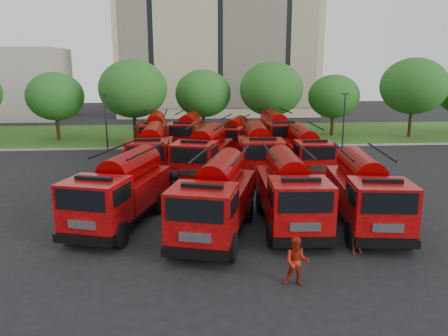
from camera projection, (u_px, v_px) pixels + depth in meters
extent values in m
plane|color=black|center=(236.00, 208.00, 24.00)|extent=(140.00, 140.00, 0.00)
cube|color=#204512|center=(212.00, 134.00, 49.21)|extent=(70.00, 16.00, 0.12)
cube|color=gray|center=(216.00, 147.00, 41.35)|extent=(70.00, 0.30, 0.14)
cube|color=tan|center=(217.00, 33.00, 67.83)|extent=(30.00, 14.00, 25.00)
cube|color=black|center=(220.00, 29.00, 60.94)|extent=(28.00, 0.15, 22.00)
cylinder|color=#382314|center=(58.00, 129.00, 44.83)|extent=(0.36, 0.36, 2.38)
ellipsoid|color=#244E16|center=(55.00, 96.00, 44.06)|extent=(5.71, 5.71, 4.86)
cylinder|color=#382314|center=(135.00, 129.00, 43.93)|extent=(0.36, 0.36, 2.80)
ellipsoid|color=#244E16|center=(133.00, 89.00, 43.02)|extent=(6.72, 6.72, 5.71)
cylinder|color=#382314|center=(204.00, 126.00, 46.92)|extent=(0.36, 0.36, 2.45)
ellipsoid|color=#244E16|center=(203.00, 94.00, 46.12)|extent=(5.88, 5.88, 5.00)
cylinder|color=#382314|center=(270.00, 126.00, 45.96)|extent=(0.36, 0.36, 2.73)
ellipsoid|color=#244E16|center=(271.00, 89.00, 45.07)|extent=(6.55, 6.55, 5.57)
cylinder|color=#382314|center=(332.00, 126.00, 47.51)|extent=(0.36, 0.36, 2.27)
ellipsoid|color=#244E16|center=(334.00, 96.00, 46.77)|extent=(5.46, 5.46, 4.64)
cylinder|color=#382314|center=(410.00, 125.00, 46.59)|extent=(0.36, 0.36, 2.87)
ellipsoid|color=#244E16|center=(414.00, 86.00, 45.65)|extent=(6.89, 6.89, 5.85)
cylinder|color=black|center=(106.00, 124.00, 39.36)|extent=(0.14, 0.14, 5.00)
cube|color=black|center=(104.00, 95.00, 38.77)|extent=(0.60, 0.25, 0.12)
cylinder|color=black|center=(344.00, 121.00, 41.01)|extent=(0.14, 0.14, 5.00)
cube|color=black|center=(346.00, 94.00, 40.42)|extent=(0.60, 0.25, 0.12)
cube|color=black|center=(122.00, 210.00, 21.51)|extent=(4.47, 7.71, 0.31)
cube|color=black|center=(83.00, 240.00, 18.00)|extent=(2.57, 1.03, 0.37)
cube|color=#9E0A0B|center=(95.00, 203.00, 18.86)|extent=(3.13, 2.96, 2.04)
cube|color=black|center=(80.00, 200.00, 17.64)|extent=(2.11, 0.70, 0.89)
cube|color=#9E0A0B|center=(132.00, 188.00, 22.41)|extent=(3.88, 5.36, 1.36)
cylinder|color=#660000|center=(130.00, 167.00, 22.15)|extent=(2.80, 4.66, 1.57)
cylinder|color=black|center=(70.00, 230.00, 19.22)|extent=(0.69, 1.21, 1.15)
cylinder|color=black|center=(120.00, 235.00, 18.70)|extent=(0.69, 1.21, 1.15)
cylinder|color=black|center=(117.00, 199.00, 23.58)|extent=(0.69, 1.21, 1.15)
cylinder|color=black|center=(159.00, 202.00, 23.06)|extent=(0.69, 1.21, 1.15)
cube|color=black|center=(216.00, 219.00, 20.23)|extent=(4.38, 7.83, 0.32)
cube|color=black|center=(195.00, 254.00, 16.64)|extent=(2.63, 0.98, 0.37)
cube|color=#9E0A0B|center=(202.00, 213.00, 17.51)|extent=(3.15, 2.96, 2.07)
cube|color=black|center=(195.00, 211.00, 16.27)|extent=(2.16, 0.66, 0.90)
cube|color=#9E0A0B|center=(221.00, 195.00, 21.14)|extent=(3.84, 5.42, 1.38)
cylinder|color=#660000|center=(221.00, 172.00, 20.88)|extent=(2.75, 4.73, 1.60)
cylinder|color=black|center=(173.00, 243.00, 17.85)|extent=(0.68, 1.23, 1.17)
cylinder|color=black|center=(231.00, 247.00, 17.38)|extent=(0.68, 1.23, 1.17)
cylinder|color=black|center=(201.00, 207.00, 22.31)|extent=(0.68, 1.23, 1.17)
cylinder|color=black|center=(248.00, 210.00, 21.84)|extent=(0.68, 1.23, 1.17)
cube|color=black|center=(289.00, 211.00, 21.35)|extent=(2.75, 7.41, 0.31)
cube|color=black|center=(305.00, 242.00, 17.76)|extent=(2.62, 0.39, 0.37)
cube|color=#9E0A0B|center=(300.00, 205.00, 18.64)|extent=(2.66, 2.42, 2.04)
cube|color=black|center=(306.00, 202.00, 17.40)|extent=(2.19, 0.16, 0.89)
cube|color=#9E0A0B|center=(286.00, 189.00, 22.28)|extent=(2.79, 4.92, 1.36)
cylinder|color=#660000|center=(286.00, 167.00, 22.02)|extent=(1.78, 4.45, 1.57)
cylinder|color=black|center=(272.00, 235.00, 18.70)|extent=(0.42, 1.16, 1.15)
cylinder|color=black|center=(328.00, 234.00, 18.77)|extent=(0.42, 1.16, 1.15)
cylinder|color=black|center=(260.00, 202.00, 23.17)|extent=(0.42, 1.16, 1.15)
cylinder|color=black|center=(305.00, 201.00, 23.24)|extent=(0.42, 1.16, 1.15)
cube|color=black|center=(364.00, 212.00, 21.24)|extent=(3.32, 7.51, 0.31)
cube|color=black|center=(387.00, 243.00, 17.67)|extent=(2.61, 0.60, 0.36)
cube|color=#9E0A0B|center=(381.00, 205.00, 18.55)|extent=(2.82, 2.60, 2.02)
cube|color=black|center=(390.00, 203.00, 17.31)|extent=(2.17, 0.34, 0.88)
cube|color=#9E0A0B|center=(359.00, 189.00, 22.16)|extent=(3.14, 5.06, 1.35)
cylinder|color=#660000|center=(361.00, 168.00, 21.90)|extent=(2.11, 4.52, 1.56)
cylinder|color=black|center=(351.00, 235.00, 18.70)|extent=(0.51, 1.18, 1.14)
cylinder|color=black|center=(408.00, 236.00, 18.58)|extent=(0.51, 1.18, 1.14)
cylinder|color=black|center=(332.00, 202.00, 23.14)|extent=(0.51, 1.18, 1.14)
cylinder|color=black|center=(377.00, 203.00, 23.01)|extent=(0.51, 1.18, 1.14)
cube|color=black|center=(152.00, 166.00, 30.77)|extent=(2.56, 7.51, 0.32)
cube|color=black|center=(147.00, 181.00, 27.10)|extent=(2.67, 0.30, 0.37)
cube|color=#9E0A0B|center=(148.00, 157.00, 28.01)|extent=(2.65, 2.39, 2.08)
cube|color=black|center=(145.00, 153.00, 26.73)|extent=(2.24, 0.09, 0.91)
cube|color=#9E0A0B|center=(154.00, 151.00, 31.72)|extent=(2.69, 4.95, 1.39)
cylinder|color=#660000|center=(153.00, 136.00, 31.45)|extent=(1.67, 4.51, 1.60)
cylinder|color=black|center=(129.00, 178.00, 28.03)|extent=(0.39, 1.18, 1.17)
cylinder|color=black|center=(167.00, 177.00, 28.18)|extent=(0.39, 1.18, 1.17)
cylinder|color=black|center=(138.00, 162.00, 32.59)|extent=(0.39, 1.18, 1.17)
cylinder|color=black|center=(171.00, 162.00, 32.74)|extent=(0.39, 1.18, 1.17)
cube|color=black|center=(205.00, 168.00, 30.14)|extent=(4.46, 7.85, 0.32)
cube|color=black|center=(189.00, 183.00, 26.55)|extent=(2.63, 1.01, 0.37)
cube|color=#9E0A0B|center=(194.00, 159.00, 27.43)|extent=(3.17, 2.99, 2.08)
cube|color=black|center=(189.00, 155.00, 26.18)|extent=(2.16, 0.68, 0.91)
cube|color=#9E0A0B|center=(209.00, 153.00, 31.06)|extent=(3.89, 5.44, 1.39)
cylinder|color=#660000|center=(208.00, 137.00, 30.80)|extent=(2.80, 4.75, 1.60)
cylinder|color=black|center=(175.00, 179.00, 27.77)|extent=(0.69, 1.23, 1.17)
cylinder|color=black|center=(213.00, 181.00, 27.28)|extent=(0.69, 1.23, 1.17)
cylinder|color=black|center=(195.00, 163.00, 32.24)|extent=(0.69, 1.23, 1.17)
cylinder|color=black|center=(228.00, 165.00, 31.74)|extent=(0.69, 1.23, 1.17)
cube|color=black|center=(258.00, 166.00, 30.88)|extent=(2.98, 7.77, 0.33)
cube|color=black|center=(264.00, 181.00, 27.13)|extent=(2.73, 0.44, 0.38)
cube|color=#9E0A0B|center=(262.00, 156.00, 28.05)|extent=(2.81, 2.56, 2.12)
cube|color=black|center=(265.00, 153.00, 26.75)|extent=(2.29, 0.20, 0.93)
cube|color=#9E0A0B|center=(257.00, 150.00, 31.84)|extent=(2.98, 5.17, 1.42)
cylinder|color=#660000|center=(257.00, 135.00, 31.57)|extent=(1.92, 4.67, 1.63)
cylinder|color=black|center=(243.00, 177.00, 28.13)|extent=(0.46, 1.22, 1.20)
cylinder|color=black|center=(282.00, 177.00, 28.17)|extent=(0.46, 1.22, 1.20)
cylinder|color=black|center=(239.00, 161.00, 32.79)|extent=(0.46, 1.22, 1.20)
cylinder|color=black|center=(273.00, 161.00, 32.83)|extent=(0.46, 1.22, 1.20)
cube|color=black|center=(305.00, 165.00, 31.38)|extent=(2.50, 7.04, 0.30)
cube|color=black|center=(318.00, 178.00, 27.95)|extent=(2.50, 0.32, 0.35)
cube|color=#9E0A0B|center=(314.00, 156.00, 28.79)|extent=(2.51, 2.26, 1.94)
cube|color=black|center=(319.00, 153.00, 27.61)|extent=(2.09, 0.11, 0.85)
cube|color=#9E0A0B|center=(302.00, 151.00, 32.26)|extent=(2.58, 4.65, 1.30)
cylinder|color=#660000|center=(303.00, 137.00, 32.01)|extent=(1.62, 4.23, 1.49)
cylinder|color=black|center=(297.00, 175.00, 28.83)|extent=(0.38, 1.11, 1.10)
cylinder|color=black|center=(331.00, 175.00, 28.94)|extent=(0.38, 1.11, 1.10)
cylinder|color=black|center=(285.00, 161.00, 33.09)|extent=(0.38, 1.11, 1.10)
cylinder|color=black|center=(315.00, 161.00, 33.20)|extent=(0.38, 1.11, 1.10)
cube|color=black|center=(156.00, 145.00, 39.18)|extent=(2.55, 7.37, 0.31)
cube|color=black|center=(154.00, 153.00, 35.59)|extent=(2.62, 0.31, 0.37)
cube|color=#9E0A0B|center=(154.00, 136.00, 36.47)|extent=(2.61, 2.35, 2.04)
cube|color=black|center=(153.00, 133.00, 35.23)|extent=(2.20, 0.09, 0.89)
cube|color=#9E0A0B|center=(156.00, 133.00, 40.10)|extent=(2.65, 4.86, 1.36)
cylinder|color=#660000|center=(156.00, 121.00, 39.84)|extent=(1.65, 4.42, 1.57)
cylinder|color=black|center=(140.00, 152.00, 36.45)|extent=(0.39, 1.16, 1.15)
cylinder|color=black|center=(169.00, 151.00, 36.68)|extent=(0.39, 1.16, 1.15)
cylinder|color=black|center=(144.00, 142.00, 40.91)|extent=(0.39, 1.16, 1.15)
cylinder|color=black|center=(170.00, 142.00, 41.14)|extent=(0.39, 1.16, 1.15)
cube|color=black|center=(188.00, 143.00, 40.28)|extent=(3.47, 7.28, 0.30)
cube|color=black|center=(181.00, 151.00, 36.86)|extent=(2.50, 0.68, 0.35)
cube|color=#9E0A0B|center=(183.00, 135.00, 37.70)|extent=(2.79, 2.59, 1.95)
cube|color=black|center=(180.00, 131.00, 36.51)|extent=(2.07, 0.41, 0.85)
cube|color=#9E0A0B|center=(190.00, 132.00, 41.16)|extent=(3.20, 4.95, 1.30)
cylinder|color=#660000|center=(190.00, 121.00, 40.92)|extent=(2.20, 4.39, 1.50)
cylinder|color=black|center=(170.00, 149.00, 37.90)|extent=(0.53, 1.14, 1.10)
cylinder|color=black|center=(196.00, 149.00, 37.68)|extent=(0.53, 1.14, 1.10)
cylinder|color=black|center=(179.00, 140.00, 42.15)|extent=(0.53, 1.14, 1.10)
cylinder|color=black|center=(203.00, 141.00, 41.94)|extent=(0.53, 1.14, 1.10)
cube|color=black|center=(234.00, 146.00, 38.74)|extent=(4.08, 6.92, 0.28)
cube|color=black|center=(225.00, 154.00, 35.60)|extent=(2.31, 0.95, 0.33)
cube|color=#9E0A0B|center=(228.00, 139.00, 36.37)|extent=(2.83, 2.68, 1.83)
cube|color=black|center=(225.00, 136.00, 35.27)|extent=(1.89, 0.65, 0.80)
cube|color=#9E0A0B|center=(236.00, 136.00, 39.55)|extent=(3.52, 4.82, 1.22)
cylinder|color=#660000|center=(236.00, 125.00, 39.32)|extent=(2.56, 4.19, 1.41)
cylinder|color=black|center=(215.00, 152.00, 36.70)|extent=(0.63, 1.08, 1.03)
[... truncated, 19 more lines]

